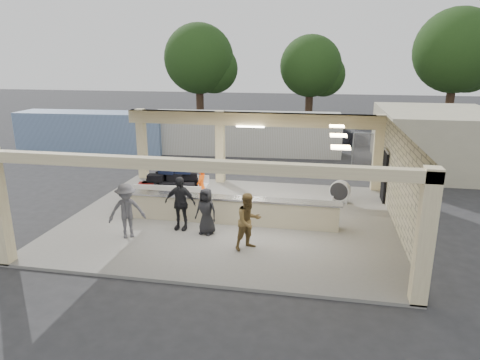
% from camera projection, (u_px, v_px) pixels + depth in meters
% --- Properties ---
extents(ground, '(120.00, 120.00, 0.00)m').
position_uv_depth(ground, '(230.00, 220.00, 16.29)').
color(ground, '#28282A').
rests_on(ground, ground).
extents(pavilion, '(12.01, 10.00, 3.55)m').
position_uv_depth(pavilion, '(239.00, 181.00, 16.51)').
color(pavilion, slate).
rests_on(pavilion, ground).
extents(baggage_counter, '(8.20, 0.58, 0.98)m').
position_uv_depth(baggage_counter, '(227.00, 210.00, 15.66)').
color(baggage_counter, '#BCAF8C').
rests_on(baggage_counter, pavilion).
extents(luggage_cart, '(2.82, 1.86, 1.58)m').
position_uv_depth(luggage_cart, '(171.00, 184.00, 17.57)').
color(luggage_cart, silver).
rests_on(luggage_cart, pavilion).
extents(drum_fan, '(0.89, 0.56, 0.94)m').
position_uv_depth(drum_fan, '(340.00, 191.00, 17.81)').
color(drum_fan, silver).
rests_on(drum_fan, pavilion).
extents(baggage_handler, '(0.38, 0.61, 1.59)m').
position_uv_depth(baggage_handler, '(201.00, 186.00, 17.45)').
color(baggage_handler, '#F9560D').
rests_on(baggage_handler, pavilion).
extents(passenger_a, '(0.92, 0.89, 1.84)m').
position_uv_depth(passenger_a, '(249.00, 221.00, 13.38)').
color(passenger_a, brown).
rests_on(passenger_a, pavilion).
extents(passenger_b, '(1.15, 0.47, 1.93)m').
position_uv_depth(passenger_b, '(180.00, 203.00, 14.93)').
color(passenger_b, black).
rests_on(passenger_b, pavilion).
extents(passenger_c, '(1.26, 0.97, 1.88)m').
position_uv_depth(passenger_c, '(127.00, 211.00, 14.25)').
color(passenger_c, '#4E4E53').
rests_on(passenger_c, pavilion).
extents(passenger_d, '(0.85, 0.52, 1.62)m').
position_uv_depth(passenger_d, '(206.00, 211.00, 14.58)').
color(passenger_d, black).
rests_on(passenger_d, pavilion).
extents(car_white_a, '(5.61, 4.25, 1.45)m').
position_uv_depth(car_white_a, '(421.00, 143.00, 27.24)').
color(car_white_a, white).
rests_on(car_white_a, ground).
extents(car_dark, '(4.39, 2.23, 1.40)m').
position_uv_depth(car_dark, '(338.00, 135.00, 30.23)').
color(car_dark, black).
rests_on(car_dark, ground).
extents(container_white, '(12.13, 3.10, 2.60)m').
position_uv_depth(container_white, '(245.00, 133.00, 27.28)').
color(container_white, silver).
rests_on(container_white, ground).
extents(container_blue, '(9.88, 2.84, 2.54)m').
position_uv_depth(container_blue, '(93.00, 131.00, 28.16)').
color(container_blue, '#7F9ECB').
rests_on(container_blue, ground).
extents(fence, '(12.06, 0.06, 2.03)m').
position_uv_depth(fence, '(470.00, 154.00, 22.52)').
color(fence, gray).
rests_on(fence, ground).
extents(tree_left, '(6.60, 6.30, 9.00)m').
position_uv_depth(tree_left, '(203.00, 62.00, 38.94)').
color(tree_left, '#382619').
rests_on(tree_left, ground).
extents(tree_mid, '(6.00, 5.60, 8.00)m').
position_uv_depth(tree_mid, '(314.00, 69.00, 39.20)').
color(tree_mid, '#382619').
rests_on(tree_mid, ground).
extents(tree_right, '(7.20, 7.00, 10.00)m').
position_uv_depth(tree_right, '(460.00, 54.00, 35.75)').
color(tree_right, '#382619').
rests_on(tree_right, ground).
extents(adjacent_building, '(6.00, 8.00, 3.20)m').
position_uv_depth(adjacent_building, '(436.00, 139.00, 23.58)').
color(adjacent_building, beige).
rests_on(adjacent_building, ground).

